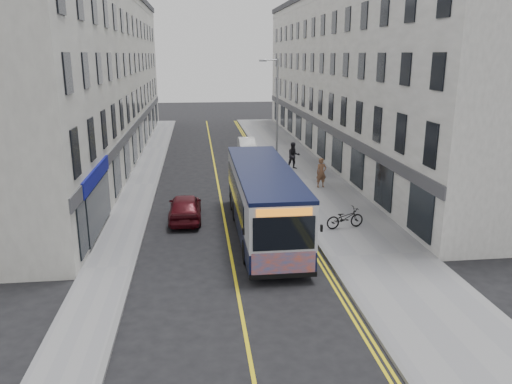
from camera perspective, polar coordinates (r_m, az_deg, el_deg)
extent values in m
plane|color=black|center=(21.74, -2.93, -6.91)|extent=(140.00, 140.00, 0.00)
cube|color=gray|center=(33.95, 6.22, 1.39)|extent=(4.50, 64.00, 0.12)
cube|color=gray|center=(33.31, -13.01, 0.80)|extent=(2.00, 64.00, 0.12)
cube|color=slate|center=(33.52, 2.46, 1.29)|extent=(0.18, 64.00, 0.13)
cube|color=slate|center=(33.21, -11.29, 0.87)|extent=(0.18, 64.00, 0.13)
cube|color=yellow|center=(33.14, -4.38, 0.99)|extent=(0.12, 64.00, 0.01)
cube|color=yellow|center=(33.46, 1.70, 1.17)|extent=(0.10, 64.00, 0.01)
cube|color=yellow|center=(33.49, 2.04, 1.18)|extent=(0.10, 64.00, 0.01)
cube|color=white|center=(43.04, 10.74, 12.87)|extent=(6.00, 46.00, 13.00)
cube|color=silver|center=(41.82, -17.87, 12.33)|extent=(6.00, 46.00, 13.00)
cylinder|color=#919499|center=(34.77, 2.42, 8.41)|extent=(0.14, 0.14, 8.00)
cylinder|color=#919499|center=(34.43, 1.64, 14.86)|extent=(1.00, 0.08, 0.08)
cube|color=#919499|center=(34.36, 0.79, 14.78)|extent=(0.50, 0.18, 0.12)
cube|color=black|center=(23.56, 0.84, -3.00)|extent=(2.52, 11.08, 0.91)
cube|color=silver|center=(23.17, 0.85, 0.19)|extent=(2.52, 11.08, 1.81)
cube|color=black|center=(22.93, 0.86, 2.57)|extent=(2.54, 11.08, 0.16)
cube|color=black|center=(23.67, -2.41, 0.01)|extent=(0.04, 8.66, 1.16)
cube|color=black|center=(23.99, 3.69, 0.20)|extent=(0.04, 8.66, 1.16)
cube|color=black|center=(17.96, 3.22, -4.78)|extent=(2.27, 0.04, 1.26)
cube|color=#F35014|center=(18.41, 3.17, -8.31)|extent=(2.37, 0.04, 0.96)
cube|color=orange|center=(17.69, 3.27, -2.34)|extent=(2.01, 0.04, 0.28)
cylinder|color=black|center=(20.45, -1.10, -6.86)|extent=(0.28, 1.01, 1.01)
cylinder|color=black|center=(20.78, 5.20, -6.55)|extent=(0.28, 1.01, 1.01)
cylinder|color=black|center=(25.64, -2.34, -2.18)|extent=(0.28, 1.01, 1.01)
cylinder|color=black|center=(25.90, 2.68, -1.99)|extent=(0.28, 1.01, 1.01)
cylinder|color=black|center=(27.37, -2.65, -1.03)|extent=(0.28, 1.01, 1.01)
cylinder|color=black|center=(27.61, 2.07, -0.87)|extent=(0.28, 1.01, 1.01)
imported|color=black|center=(24.53, 10.13, -2.93)|extent=(2.02, 1.02, 1.01)
imported|color=brown|center=(31.73, 7.48, 2.20)|extent=(0.74, 0.55, 1.87)
imported|color=black|center=(36.70, 4.31, 4.17)|extent=(1.00, 0.81, 1.96)
imported|color=white|center=(43.30, -1.06, 5.35)|extent=(1.38, 3.95, 1.30)
imported|color=#4B0C14|center=(25.86, -8.10, -1.73)|extent=(1.67, 4.09, 1.39)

